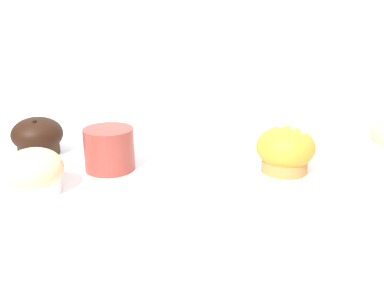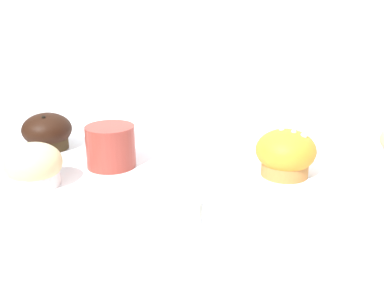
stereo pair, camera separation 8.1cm
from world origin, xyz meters
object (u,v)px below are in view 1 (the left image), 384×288
coffee_cup (110,148)px  muffin_front_center (34,173)px  muffin_front_left (38,137)px  muffin_back_left (285,150)px

coffee_cup → muffin_front_center: bearing=-117.5°
muffin_front_center → muffin_front_left: muffin_front_left is taller
muffin_front_left → coffee_cup: (0.17, -0.03, 0.01)m
muffin_front_center → coffee_cup: bearing=62.5°
muffin_back_left → muffin_front_left: bearing=-174.1°
muffin_back_left → muffin_front_center: bearing=-150.7°
muffin_front_center → muffin_front_left: size_ratio=0.94×
muffin_back_left → muffin_front_left: muffin_back_left is taller
muffin_front_center → muffin_back_left: bearing=29.3°
muffin_front_center → muffin_back_left: muffin_back_left is taller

